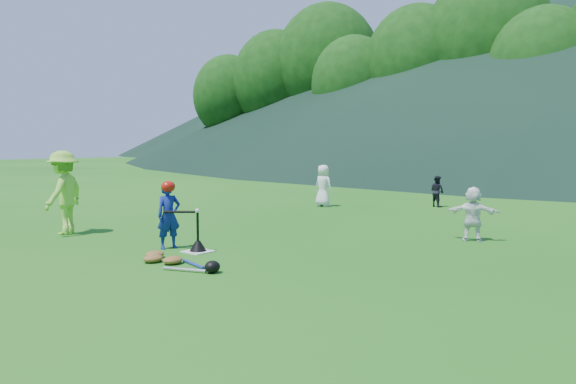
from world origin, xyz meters
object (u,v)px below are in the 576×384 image
at_px(batter_child, 169,216).
at_px(batting_tee, 198,245).
at_px(fielder_b, 437,191).
at_px(fielder_d, 473,214).
at_px(fielder_a, 323,186).
at_px(adult_coach, 64,193).
at_px(home_plate, 198,251).
at_px(equipment_pile, 172,260).

bearing_deg(batter_child, batting_tee, -63.65).
bearing_deg(fielder_b, fielder_d, 141.06).
relative_size(fielder_a, fielder_b, 1.34).
xyz_separation_m(batter_child, fielder_a, (-1.87, 7.33, 0.03)).
bearing_deg(fielder_d, batting_tee, 31.74).
distance_m(fielder_b, batting_tee, 9.35).
relative_size(batter_child, batting_tee, 1.79).
bearing_deg(fielder_a, batting_tee, 112.60).
height_order(batter_child, fielder_a, fielder_a).
bearing_deg(fielder_b, adult_coach, 88.26).
xyz_separation_m(adult_coach, batting_tee, (3.68, 0.49, -0.75)).
distance_m(home_plate, equipment_pile, 1.04).
xyz_separation_m(fielder_b, batting_tee, (-0.18, -9.34, -0.34)).
height_order(home_plate, fielder_b, fielder_b).
bearing_deg(batter_child, equipment_pile, -110.44).
height_order(fielder_b, equipment_pile, fielder_b).
bearing_deg(home_plate, adult_coach, -172.37).
bearing_deg(fielder_d, batter_child, 27.42).
distance_m(home_plate, fielder_d, 5.38).
relative_size(adult_coach, fielder_a, 1.39).
xyz_separation_m(batter_child, fielder_d, (3.96, 4.34, -0.07)).
bearing_deg(batting_tee, adult_coach, -172.37).
bearing_deg(batting_tee, home_plate, 0.00).
bearing_deg(home_plate, equipment_pile, -64.31).
relative_size(home_plate, batting_tee, 0.66).
distance_m(adult_coach, batting_tee, 3.79).
relative_size(fielder_d, equipment_pile, 0.60).
distance_m(batter_child, equipment_pile, 1.48).
bearing_deg(equipment_pile, fielder_a, 110.04).
xyz_separation_m(home_plate, fielder_b, (0.18, 9.34, 0.46)).
distance_m(fielder_d, batting_tee, 5.37).
bearing_deg(batting_tee, fielder_d, 51.93).
relative_size(home_plate, adult_coach, 0.25).
xyz_separation_m(adult_coach, fielder_b, (3.86, 9.84, -0.41)).
relative_size(batter_child, adult_coach, 0.69).
bearing_deg(batting_tee, fielder_a, 109.28).
bearing_deg(adult_coach, batter_child, 67.45).
xyz_separation_m(home_plate, adult_coach, (-3.68, -0.49, 0.87)).
distance_m(home_plate, fielder_b, 9.36).
distance_m(batter_child, batting_tee, 0.82).
height_order(fielder_a, fielder_d, fielder_a).
bearing_deg(batting_tee, equipment_pile, -64.31).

